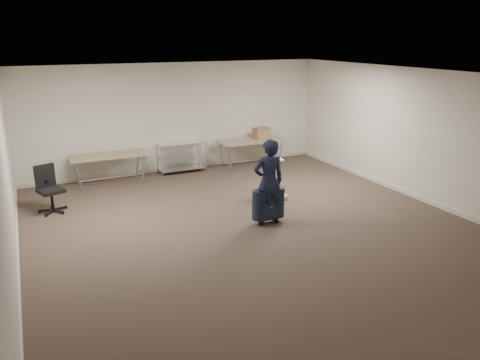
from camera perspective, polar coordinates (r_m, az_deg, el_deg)
ground at (r=8.75m, az=1.75°, el=-5.99°), size 9.00×9.00×0.00m
room_shell at (r=9.89m, az=-1.87°, el=-2.87°), size 8.00×9.00×9.00m
folding_table_left at (r=11.58m, az=-15.73°, el=2.74°), size 1.80×0.75×0.73m
folding_table_right at (r=12.73m, az=1.36°, el=4.65°), size 1.80×0.75×0.73m
wire_shelf at (r=12.31m, az=-7.12°, el=2.95°), size 1.22×0.47×0.80m
person at (r=8.75m, az=3.52°, el=-0.26°), size 0.63×0.45×1.65m
suitcase at (r=8.88m, az=3.47°, el=-2.93°), size 0.43×0.26×1.15m
office_chair at (r=10.24m, az=-22.05°, el=-2.03°), size 0.58×0.59×0.96m
equipment_cart at (r=10.33m, az=4.15°, el=-0.95°), size 0.55×0.55×0.89m
cardboard_box at (r=12.88m, az=2.64°, el=5.73°), size 0.43×0.33×0.31m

